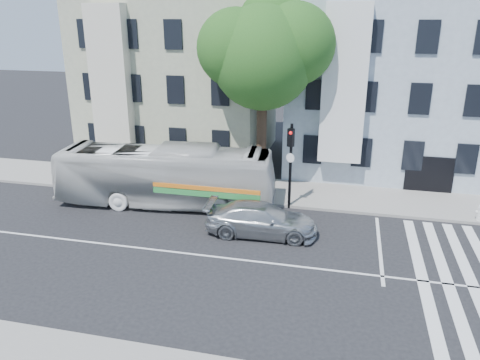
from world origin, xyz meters
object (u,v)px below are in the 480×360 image
(fire_hydrant, at_px, (480,212))
(traffic_signal, at_px, (291,155))
(bus, at_px, (166,176))
(sedan, at_px, (261,219))

(fire_hydrant, bearing_deg, traffic_signal, -177.81)
(bus, height_order, sedan, bus)
(sedan, bearing_deg, fire_hydrant, -72.74)
(sedan, xyz_separation_m, fire_hydrant, (10.18, 3.70, -0.18))
(traffic_signal, distance_m, fire_hydrant, 9.65)
(sedan, bearing_deg, bus, 63.82)
(sedan, relative_size, fire_hydrant, 6.30)
(traffic_signal, height_order, fire_hydrant, traffic_signal)
(bus, xyz_separation_m, fire_hydrant, (15.83, 1.25, -1.05))
(sedan, bearing_deg, traffic_signal, -16.75)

